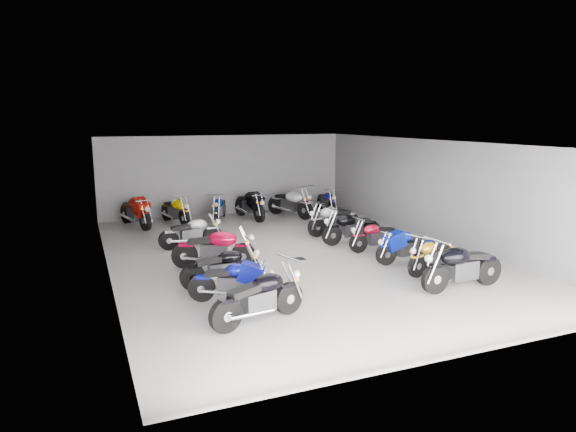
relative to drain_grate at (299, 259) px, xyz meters
name	(u,v)px	position (x,y,z in m)	size (l,w,h in m)	color
ground	(292,255)	(0.00, 0.50, -0.01)	(14.00, 14.00, 0.00)	#A29F9A
wall_back	(226,175)	(0.00, 7.50, 1.59)	(10.00, 0.10, 3.20)	slate
wall_left	(105,212)	(-5.00, 0.50, 1.59)	(0.10, 14.00, 3.20)	slate
wall_right	(437,191)	(5.00, 0.50, 1.59)	(0.10, 14.00, 3.20)	slate
ceiling	(292,142)	(0.00, 0.50, 3.21)	(10.00, 14.00, 0.04)	black
drain_grate	(299,259)	(0.00, 0.00, 0.00)	(0.32, 0.32, 0.01)	black
motorcycle_left_a	(260,297)	(-2.50, -3.85, 0.50)	(2.07, 0.73, 0.93)	black
motorcycle_left_b	(233,281)	(-2.65, -2.58, 0.45)	(1.78, 0.90, 0.83)	black
motorcycle_left_c	(223,267)	(-2.59, -1.51, 0.46)	(1.95, 0.38, 0.86)	black
motorcycle_left_d	(215,249)	(-2.39, 0.01, 0.53)	(2.09, 1.03, 0.98)	black
motorcycle_left_f	(192,232)	(-2.49, 2.44, 0.47)	(1.97, 0.43, 0.86)	black
motorcycle_right_a	(462,266)	(2.42, -3.77, 0.53)	(2.25, 0.46, 0.99)	black
motorcycle_right_b	(432,255)	(2.63, -2.44, 0.45)	(1.84, 0.69, 0.83)	black
motorcycle_right_c	(406,246)	(2.56, -1.42, 0.46)	(1.93, 0.38, 0.85)	black
motorcycle_right_d	(377,236)	(2.49, -0.02, 0.44)	(1.86, 0.36, 0.82)	black
motorcycle_right_e	(351,227)	(2.26, 1.09, 0.50)	(2.11, 0.45, 0.93)	black
motorcycle_right_f	(333,219)	(2.34, 2.46, 0.51)	(2.13, 0.65, 0.95)	black
motorcycle_back_a	(136,211)	(-3.73, 6.17, 0.57)	(0.86, 2.32, 1.05)	black
motorcycle_back_b	(176,210)	(-2.29, 6.22, 0.51)	(0.73, 2.10, 0.94)	black
motorcycle_back_c	(220,208)	(-0.60, 6.28, 0.47)	(0.93, 1.87, 0.88)	black
motorcycle_back_d	(250,205)	(0.55, 6.03, 0.55)	(0.57, 2.33, 1.03)	black
motorcycle_back_e	(291,203)	(2.18, 5.85, 0.57)	(1.06, 2.26, 1.05)	black
motorcycle_back_f	(327,201)	(4.00, 6.29, 0.46)	(0.43, 1.93, 0.85)	black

